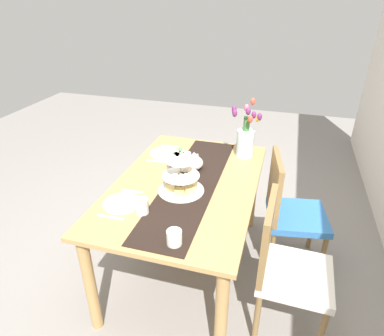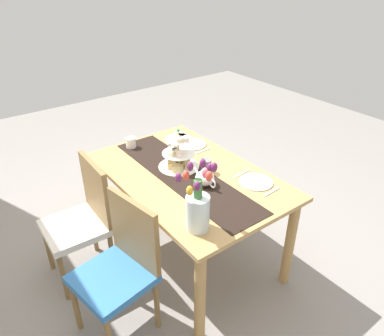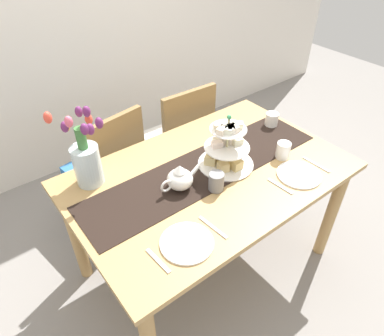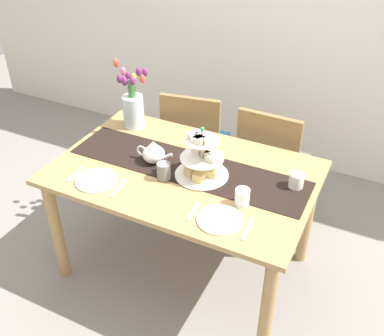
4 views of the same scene
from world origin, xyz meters
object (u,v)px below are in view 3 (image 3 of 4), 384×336
(tulip_vase, at_px, (86,158))
(dinner_plate_right, at_px, (299,175))
(chair_right, at_px, (180,136))
(fork_right, at_px, (280,186))
(knife_right, at_px, (316,164))
(tiered_cake_stand, at_px, (226,150))
(knife_left, at_px, (213,227))
(mug_grey, at_px, (216,181))
(dinner_plate_left, at_px, (187,243))
(dining_table, at_px, (209,188))
(chair_left, at_px, (109,166))
(cream_jug, at_px, (272,120))
(fork_left, at_px, (158,261))
(mug_white_text, at_px, (283,150))
(teapot, at_px, (180,179))

(tulip_vase, relative_size, dinner_plate_right, 1.89)
(chair_right, height_order, fork_right, chair_right)
(knife_right, bearing_deg, fork_right, 180.00)
(tiered_cake_stand, xyz_separation_m, knife_left, (-0.35, -0.31, -0.10))
(tiered_cake_stand, bearing_deg, mug_grey, -144.33)
(dinner_plate_left, bearing_deg, dining_table, 38.41)
(chair_left, distance_m, mug_grey, 0.90)
(dinner_plate_left, height_order, dinner_plate_right, same)
(chair_right, bearing_deg, mug_grey, -114.55)
(tiered_cake_stand, relative_size, dinner_plate_left, 1.32)
(dining_table, distance_m, fork_right, 0.39)
(cream_jug, bearing_deg, dining_table, -168.37)
(dinner_plate_left, height_order, mug_grey, mug_grey)
(chair_left, height_order, fork_left, chair_left)
(fork_left, height_order, mug_grey, mug_grey)
(knife_left, relative_size, dinner_plate_right, 0.74)
(tiered_cake_stand, bearing_deg, dinner_plate_left, -148.07)
(chair_right, distance_m, fork_left, 1.33)
(fork_right, xyz_separation_m, knife_right, (0.29, 0.00, 0.00))
(fork_left, relative_size, mug_white_text, 1.58)
(tiered_cake_stand, xyz_separation_m, mug_grey, (-0.17, -0.12, -0.05))
(knife_left, height_order, dinner_plate_right, dinner_plate_right)
(dining_table, relative_size, mug_white_text, 15.43)
(dining_table, xyz_separation_m, chair_left, (-0.27, 0.70, -0.14))
(chair_right, height_order, dinner_plate_left, chair_right)
(tiered_cake_stand, distance_m, mug_white_text, 0.33)
(chair_left, relative_size, cream_jug, 10.71)
(cream_jug, distance_m, dinner_plate_right, 0.50)
(teapot, height_order, fork_right, teapot)
(dining_table, xyz_separation_m, dinner_plate_right, (0.35, -0.30, 0.12))
(chair_right, xyz_separation_m, knife_right, (0.19, -1.00, 0.26))
(knife_right, bearing_deg, teapot, 156.39)
(dining_table, distance_m, chair_left, 0.76)
(mug_grey, height_order, mug_white_text, mug_grey)
(chair_right, bearing_deg, knife_right, -79.44)
(chair_left, relative_size, fork_left, 6.07)
(knife_left, relative_size, knife_right, 1.00)
(teapot, bearing_deg, fork_right, -36.92)
(tiered_cake_stand, relative_size, teapot, 1.28)
(teapot, bearing_deg, fork_left, -137.59)
(fork_right, distance_m, mug_white_text, 0.26)
(teapot, bearing_deg, chair_right, 53.97)
(tulip_vase, height_order, dinner_plate_right, tulip_vase)
(dining_table, distance_m, mug_grey, 0.21)
(fork_right, relative_size, knife_right, 0.88)
(tiered_cake_stand, relative_size, knife_right, 1.79)
(tulip_vase, distance_m, fork_left, 0.64)
(dinner_plate_left, xyz_separation_m, mug_grey, (0.32, 0.18, 0.05))
(cream_jug, bearing_deg, chair_right, 117.47)
(knife_left, bearing_deg, chair_right, 61.25)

